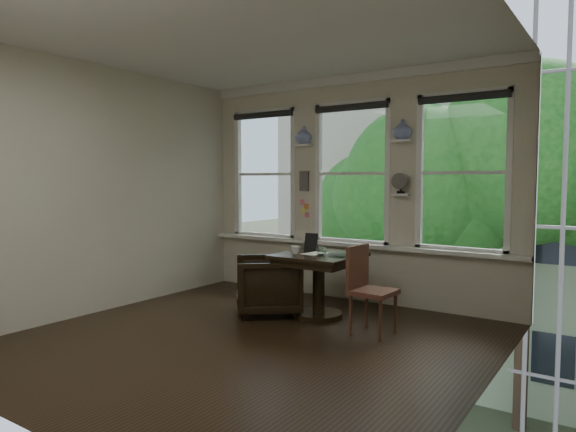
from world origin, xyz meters
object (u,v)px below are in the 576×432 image
Objects in this scene: armchair_left at (268,285)px; side_chair_right at (373,291)px; table at (319,286)px; laptop at (341,256)px; mug at (295,250)px.

armchair_left is 0.83× the size of side_chair_right.
table is 1.17× the size of armchair_left.
table is at bearing 68.78° from armchair_left.
laptop is at bearing 59.96° from armchair_left.
armchair_left is 0.58m from mug.
mug reaches higher than table.
mug is at bearing -148.39° from table.
laptop is 0.56m from mug.
table is at bearing 31.61° from mug.
laptop is (-0.51, 0.23, 0.30)m from side_chair_right.
table is 0.87m from side_chair_right.
side_chair_right is at bearing -18.28° from table.
mug is (0.36, 0.06, 0.45)m from armchair_left.
armchair_left is at bearing -170.74° from mug.
side_chair_right is at bearing 47.11° from armchair_left.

